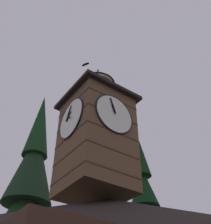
{
  "coord_description": "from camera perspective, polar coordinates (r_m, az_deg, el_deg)",
  "views": [
    {
      "loc": [
        8.49,
        12.38,
        1.8
      ],
      "look_at": [
        -0.54,
        -0.2,
        14.03
      ],
      "focal_mm": 46.09,
      "sensor_mm": 36.0,
      "label": 1
    }
  ],
  "objects": [
    {
      "name": "flying_bird_high",
      "position": [
        26.44,
        -3.99,
        9.41
      ],
      "size": [
        0.48,
        0.72,
        0.16
      ],
      "color": "black"
    },
    {
      "name": "clock_tower",
      "position": [
        19.03,
        -1.81,
        -4.05
      ],
      "size": [
        4.57,
        4.57,
        10.4
      ],
      "color": "brown",
      "rests_on": "building_main"
    }
  ]
}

